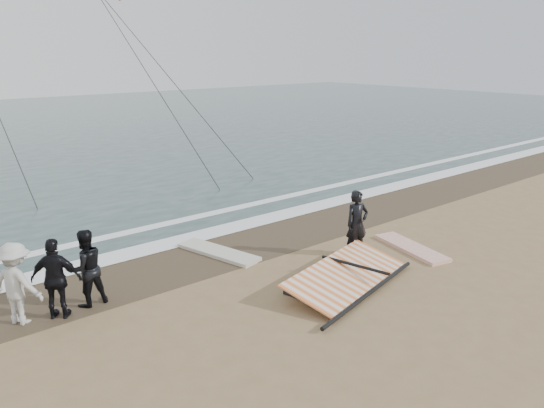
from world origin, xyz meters
The scene contains 10 objects.
ground centered at (0.00, 0.00, 0.00)m, with size 120.00×120.00×0.00m, color #8C704C.
sea centered at (0.00, 33.00, 0.01)m, with size 120.00×54.00×0.02m, color #233838.
wet_sand centered at (0.00, 4.50, 0.01)m, with size 120.00×2.80×0.01m, color #4C3D2B.
foam_near centered at (0.00, 5.90, 0.03)m, with size 120.00×0.90×0.01m, color white.
foam_far centered at (0.00, 7.60, 0.03)m, with size 120.00×0.45×0.01m, color white.
man_main centered at (1.50, 1.82, 0.93)m, with size 0.68×0.44×1.85m, color black.
board_white centered at (3.07, 1.09, 0.05)m, with size 0.70×2.51×0.10m, color white.
board_cream centered at (-1.39, 4.33, 0.05)m, with size 0.69×2.58×0.11m, color beige.
trio_cluster centered at (-6.12, 3.62, 0.89)m, with size 2.43×1.45×1.79m.
sail_rig centered at (-0.23, 0.77, 0.19)m, with size 4.18×2.49×0.49m.
Camera 1 is at (-9.09, -7.31, 5.51)m, focal length 35.00 mm.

